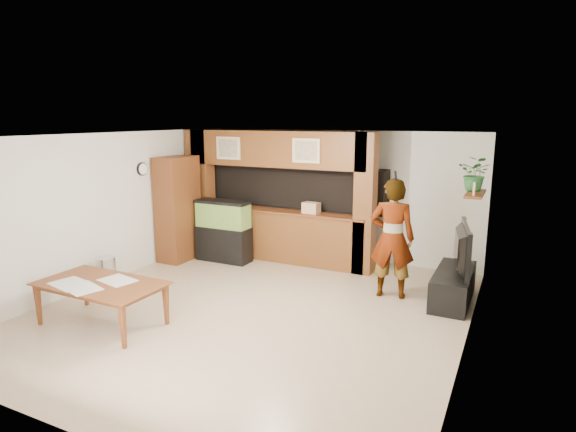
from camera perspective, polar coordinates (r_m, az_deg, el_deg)
The scene contains 22 objects.
floor at distance 7.43m, azimuth -4.08°, elevation -11.03°, with size 6.50×6.50×0.00m, color tan.
ceiling at distance 6.86m, azimuth -4.40°, elevation 9.43°, with size 6.50×6.50×0.00m, color white.
wall_back at distance 9.92m, azimuth 5.24°, elevation 2.57°, with size 6.00×6.00×0.00m, color beige.
wall_left at distance 8.90m, azimuth -21.18°, elevation 0.76°, with size 6.50×6.50×0.00m, color beige.
wall_right at distance 6.14m, azimuth 20.82°, elevation -3.88°, with size 6.50×6.50×0.00m, color beige.
partition at distance 9.75m, azimuth -1.27°, elevation 2.52°, with size 4.20×0.99×2.60m.
wall_clock at distance 9.49m, azimuth -16.89°, elevation 5.35°, with size 0.05×0.25×0.25m.
wall_shelf at distance 7.98m, azimuth 21.32°, elevation 2.48°, with size 0.25×0.90×0.04m, color brown.
pantry_cabinet at distance 9.93m, azimuth -12.93°, elevation 0.85°, with size 0.52×0.86×2.10m, color brown.
trash_can at distance 8.62m, azimuth -20.72°, elevation -6.47°, with size 0.32×0.32×0.58m, color #B2B2B7.
aquarium at distance 9.74m, azimuth -7.65°, elevation -1.83°, with size 1.12×0.42×1.24m.
tv_stand at distance 8.10m, azimuth 18.98°, elevation -7.86°, with size 0.54×1.47×0.49m, color black.
television at distance 7.92m, azimuth 19.27°, elevation -3.60°, with size 1.31×0.17×0.76m, color black.
photo_frame at distance 7.67m, azimuth 21.19°, elevation 3.01°, with size 0.03×0.14×0.19m, color tan.
potted_plant at distance 8.11m, azimuth 21.37°, elevation 4.70°, with size 0.49×0.42×0.54m, color #255E2E.
person at distance 7.83m, azimuth 12.23°, elevation -2.59°, with size 0.71×0.46×1.94m, color #987E53.
microphone at distance 7.48m, azimuth 12.64°, elevation 4.63°, with size 0.04×0.04×0.17m, color black.
dining_table at distance 7.27m, azimuth -21.36°, elevation -9.75°, with size 1.76×0.98×0.62m, color brown.
newspaper_a at distance 7.28m, azimuth -24.36°, elevation -7.34°, with size 0.55×0.40×0.01m, color silver.
newspaper_b at distance 7.04m, azimuth -23.18°, elevation -7.87°, with size 0.51×0.37×0.01m, color silver.
newspaper_c at distance 7.19m, azimuth -19.56°, elevation -7.20°, with size 0.50×0.36×0.01m, color silver.
counter_box at distance 9.26m, azimuth 2.77°, elevation 0.97°, with size 0.32×0.21×0.21m, color tan.
Camera 1 is at (3.46, -5.92, 2.87)m, focal length 30.00 mm.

